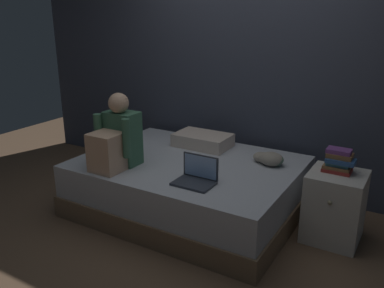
{
  "coord_description": "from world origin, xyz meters",
  "views": [
    {
      "loc": [
        1.63,
        -2.71,
        1.83
      ],
      "look_at": [
        -0.04,
        0.1,
        0.75
      ],
      "focal_mm": 37.99,
      "sensor_mm": 36.0,
      "label": 1
    }
  ],
  "objects_px": {
    "person_sitting": "(116,139)",
    "laptop": "(196,176)",
    "bed": "(189,186)",
    "nightstand": "(334,206)",
    "book_stack": "(339,161)",
    "clothes_pile": "(270,159)",
    "pillow": "(203,140)"
  },
  "relations": [
    {
      "from": "person_sitting",
      "to": "laptop",
      "type": "height_order",
      "value": "person_sitting"
    },
    {
      "from": "bed",
      "to": "person_sitting",
      "type": "relative_size",
      "value": 3.05
    },
    {
      "from": "bed",
      "to": "nightstand",
      "type": "xyz_separation_m",
      "value": [
        1.3,
        0.18,
        0.05
      ]
    },
    {
      "from": "laptop",
      "to": "book_stack",
      "type": "height_order",
      "value": "book_stack"
    },
    {
      "from": "laptop",
      "to": "book_stack",
      "type": "bearing_deg",
      "value": 32.06
    },
    {
      "from": "clothes_pile",
      "to": "bed",
      "type": "bearing_deg",
      "value": -156.32
    },
    {
      "from": "pillow",
      "to": "bed",
      "type": "bearing_deg",
      "value": -77.39
    },
    {
      "from": "pillow",
      "to": "book_stack",
      "type": "xyz_separation_m",
      "value": [
        1.38,
        -0.24,
        0.11
      ]
    },
    {
      "from": "bed",
      "to": "laptop",
      "type": "xyz_separation_m",
      "value": [
        0.31,
        -0.39,
        0.31
      ]
    },
    {
      "from": "pillow",
      "to": "book_stack",
      "type": "height_order",
      "value": "book_stack"
    },
    {
      "from": "bed",
      "to": "book_stack",
      "type": "relative_size",
      "value": 8.22
    },
    {
      "from": "person_sitting",
      "to": "pillow",
      "type": "xyz_separation_m",
      "value": [
        0.38,
        0.88,
        -0.19
      ]
    },
    {
      "from": "nightstand",
      "to": "laptop",
      "type": "bearing_deg",
      "value": -150.0
    },
    {
      "from": "person_sitting",
      "to": "clothes_pile",
      "type": "relative_size",
      "value": 2.2
    },
    {
      "from": "person_sitting",
      "to": "pillow",
      "type": "height_order",
      "value": "person_sitting"
    },
    {
      "from": "pillow",
      "to": "clothes_pile",
      "type": "height_order",
      "value": "pillow"
    },
    {
      "from": "laptop",
      "to": "nightstand",
      "type": "bearing_deg",
      "value": 30.0
    },
    {
      "from": "book_stack",
      "to": "clothes_pile",
      "type": "relative_size",
      "value": 0.82
    },
    {
      "from": "nightstand",
      "to": "pillow",
      "type": "bearing_deg",
      "value": 168.9
    },
    {
      "from": "bed",
      "to": "clothes_pile",
      "type": "xyz_separation_m",
      "value": [
        0.68,
        0.3,
        0.31
      ]
    },
    {
      "from": "nightstand",
      "to": "pillow",
      "type": "distance_m",
      "value": 1.45
    },
    {
      "from": "person_sitting",
      "to": "clothes_pile",
      "type": "bearing_deg",
      "value": 32.18
    },
    {
      "from": "nightstand",
      "to": "book_stack",
      "type": "bearing_deg",
      "value": 112.33
    },
    {
      "from": "book_stack",
      "to": "clothes_pile",
      "type": "height_order",
      "value": "book_stack"
    },
    {
      "from": "nightstand",
      "to": "laptop",
      "type": "height_order",
      "value": "laptop"
    },
    {
      "from": "laptop",
      "to": "pillow",
      "type": "xyz_separation_m",
      "value": [
        -0.41,
        0.84,
        0.01
      ]
    },
    {
      "from": "laptop",
      "to": "clothes_pile",
      "type": "xyz_separation_m",
      "value": [
        0.36,
        0.69,
        0.0
      ]
    },
    {
      "from": "bed",
      "to": "clothes_pile",
      "type": "height_order",
      "value": "clothes_pile"
    },
    {
      "from": "bed",
      "to": "person_sitting",
      "type": "distance_m",
      "value": 0.82
    },
    {
      "from": "nightstand",
      "to": "person_sitting",
      "type": "relative_size",
      "value": 0.89
    },
    {
      "from": "clothes_pile",
      "to": "nightstand",
      "type": "bearing_deg",
      "value": -11.08
    },
    {
      "from": "bed",
      "to": "nightstand",
      "type": "bearing_deg",
      "value": 7.67
    }
  ]
}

